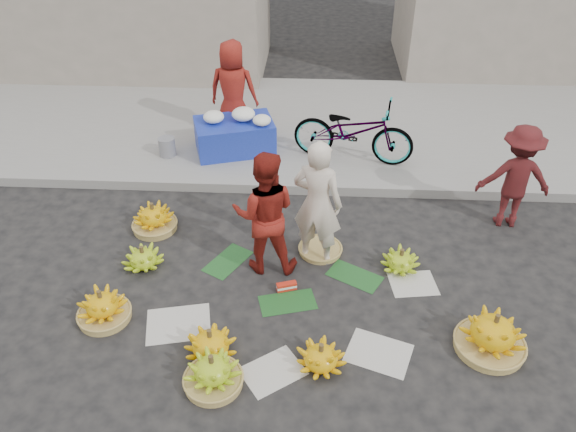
{
  "coord_description": "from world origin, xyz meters",
  "views": [
    {
      "loc": [
        0.15,
        -4.91,
        4.63
      ],
      "look_at": [
        -0.14,
        0.56,
        0.7
      ],
      "focal_mm": 35.0,
      "sensor_mm": 36.0,
      "label": 1
    }
  ],
  "objects_px": {
    "banana_bunch_0": "(103,307)",
    "banana_bunch_4": "(493,334)",
    "bicycle": "(353,131)",
    "vendor_cream": "(317,204)",
    "flower_table": "(235,134)"
  },
  "relations": [
    {
      "from": "banana_bunch_0",
      "to": "banana_bunch_4",
      "type": "distance_m",
      "value": 4.22
    },
    {
      "from": "flower_table",
      "to": "bicycle",
      "type": "distance_m",
      "value": 1.91
    },
    {
      "from": "banana_bunch_0",
      "to": "bicycle",
      "type": "relative_size",
      "value": 0.33
    },
    {
      "from": "banana_bunch_0",
      "to": "bicycle",
      "type": "distance_m",
      "value": 4.6
    },
    {
      "from": "vendor_cream",
      "to": "bicycle",
      "type": "bearing_deg",
      "value": -85.47
    },
    {
      "from": "vendor_cream",
      "to": "bicycle",
      "type": "relative_size",
      "value": 0.89
    },
    {
      "from": "banana_bunch_4",
      "to": "vendor_cream",
      "type": "height_order",
      "value": "vendor_cream"
    },
    {
      "from": "banana_bunch_0",
      "to": "vendor_cream",
      "type": "height_order",
      "value": "vendor_cream"
    },
    {
      "from": "vendor_cream",
      "to": "flower_table",
      "type": "bearing_deg",
      "value": -44.66
    },
    {
      "from": "banana_bunch_0",
      "to": "bicycle",
      "type": "xyz_separation_m",
      "value": [
        2.9,
        3.55,
        0.45
      ]
    },
    {
      "from": "banana_bunch_0",
      "to": "vendor_cream",
      "type": "xyz_separation_m",
      "value": [
        2.36,
        1.19,
        0.67
      ]
    },
    {
      "from": "banana_bunch_4",
      "to": "bicycle",
      "type": "xyz_separation_m",
      "value": [
        -1.32,
        3.76,
        0.4
      ]
    },
    {
      "from": "banana_bunch_4",
      "to": "flower_table",
      "type": "height_order",
      "value": "flower_table"
    },
    {
      "from": "bicycle",
      "to": "vendor_cream",
      "type": "bearing_deg",
      "value": 178.9
    },
    {
      "from": "banana_bunch_0",
      "to": "banana_bunch_4",
      "type": "height_order",
      "value": "banana_bunch_4"
    }
  ]
}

